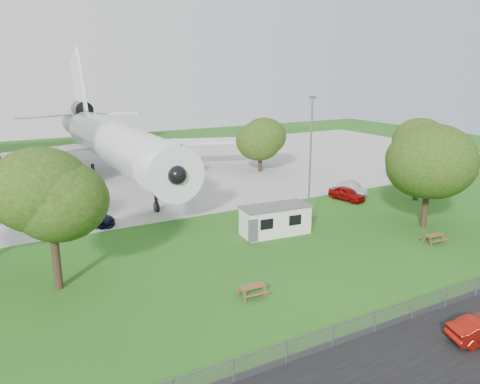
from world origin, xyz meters
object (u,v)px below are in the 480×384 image
site_cabin (275,220)px  picnic_east (433,243)px  picnic_west (252,296)px  airliner (111,140)px

site_cabin → picnic_east: size_ratio=3.81×
picnic_west → picnic_east: bearing=5.8°
picnic_west → airliner: bearing=92.1°
site_cabin → picnic_west: size_ratio=3.81×
airliner → picnic_west: (-0.84, -38.33, -5.27)m
airliner → picnic_west: bearing=-91.3°
airliner → picnic_west: size_ratio=26.52×
picnic_west → picnic_east: same height
picnic_west → picnic_east: (18.40, 0.79, 0.00)m
airliner → site_cabin: airliner is taller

